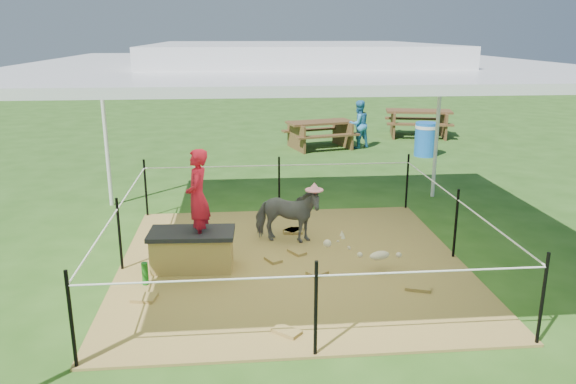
{
  "coord_description": "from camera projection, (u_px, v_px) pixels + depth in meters",
  "views": [
    {
      "loc": [
        -0.7,
        -7.0,
        3.04
      ],
      "look_at": [
        0.0,
        0.6,
        0.85
      ],
      "focal_mm": 35.0,
      "sensor_mm": 36.0,
      "label": 1
    }
  ],
  "objects": [
    {
      "name": "woman",
      "position": [
        197.0,
        189.0,
        7.13
      ],
      "size": [
        0.32,
        0.47,
        1.24
      ],
      "primitive_type": "imported",
      "rotation": [
        0.0,
        0.0,
        -1.62
      ],
      "color": "red",
      "rests_on": "straw_bale"
    },
    {
      "name": "pink_hat",
      "position": [
        287.0,
        184.0,
        8.08
      ],
      "size": [
        0.26,
        0.26,
        0.12
      ],
      "primitive_type": "cylinder",
      "color": "pink",
      "rests_on": "pony"
    },
    {
      "name": "ground",
      "position": [
        292.0,
        264.0,
        7.6
      ],
      "size": [
        90.0,
        90.0,
        0.0
      ],
      "primitive_type": "plane",
      "color": "#2D5919",
      "rests_on": "ground"
    },
    {
      "name": "foal",
      "position": [
        380.0,
        254.0,
        7.28
      ],
      "size": [
        0.95,
        0.72,
        0.47
      ],
      "primitive_type": null,
      "rotation": [
        0.0,
        0.0,
        0.33
      ],
      "color": "beige",
      "rests_on": "hay_patch"
    },
    {
      "name": "canopy_tent",
      "position": [
        293.0,
        61.0,
        6.86
      ],
      "size": [
        6.3,
        6.3,
        2.9
      ],
      "color": "silver",
      "rests_on": "ground"
    },
    {
      "name": "pony",
      "position": [
        287.0,
        215.0,
        8.21
      ],
      "size": [
        1.07,
        0.68,
        0.83
      ],
      "primitive_type": "imported",
      "rotation": [
        0.0,
        0.0,
        1.32
      ],
      "color": "#535358",
      "rests_on": "hay_patch"
    },
    {
      "name": "green_bottle",
      "position": [
        145.0,
        274.0,
        6.89
      ],
      "size": [
        0.08,
        0.08,
        0.29
      ],
      "primitive_type": "cylinder",
      "rotation": [
        0.0,
        0.0,
        -0.05
      ],
      "color": "#186D18",
      "rests_on": "hay_patch"
    },
    {
      "name": "picnic_table_far",
      "position": [
        418.0,
        123.0,
        16.76
      ],
      "size": [
        2.15,
        1.74,
        0.79
      ],
      "primitive_type": "cube",
      "rotation": [
        0.0,
        0.0,
        -0.21
      ],
      "color": "#543B1D",
      "rests_on": "ground"
    },
    {
      "name": "hay_patch",
      "position": [
        292.0,
        263.0,
        7.6
      ],
      "size": [
        4.6,
        4.6,
        0.03
      ],
      "primitive_type": "cube",
      "color": "brown",
      "rests_on": "ground"
    },
    {
      "name": "straw_bale",
      "position": [
        192.0,
        252.0,
        7.35
      ],
      "size": [
        1.06,
        0.57,
        0.46
      ],
      "primitive_type": "cube",
      "rotation": [
        0.0,
        0.0,
        -0.05
      ],
      "color": "#AA823D",
      "rests_on": "hay_patch"
    },
    {
      "name": "dark_cloth",
      "position": [
        192.0,
        233.0,
        7.28
      ],
      "size": [
        1.13,
        0.63,
        0.06
      ],
      "primitive_type": "cube",
      "rotation": [
        0.0,
        0.0,
        -0.05
      ],
      "color": "black",
      "rests_on": "straw_bale"
    },
    {
      "name": "rope_fence",
      "position": [
        292.0,
        219.0,
        7.42
      ],
      "size": [
        4.54,
        4.54,
        1.0
      ],
      "color": "black",
      "rests_on": "ground"
    },
    {
      "name": "distant_person",
      "position": [
        358.0,
        124.0,
        15.05
      ],
      "size": [
        0.76,
        0.69,
        1.28
      ],
      "primitive_type": "imported",
      "rotation": [
        0.0,
        0.0,
        3.55
      ],
      "color": "#368CCA",
      "rests_on": "ground"
    },
    {
      "name": "trash_barrel",
      "position": [
        426.0,
        139.0,
        14.12
      ],
      "size": [
        0.73,
        0.73,
        0.85
      ],
      "primitive_type": "cylinder",
      "rotation": [
        0.0,
        0.0,
        -0.44
      ],
      "color": "blue",
      "rests_on": "ground"
    },
    {
      "name": "picnic_table_near",
      "position": [
        320.0,
        135.0,
        15.1
      ],
      "size": [
        2.02,
        1.68,
        0.73
      ],
      "primitive_type": "cube",
      "rotation": [
        0.0,
        0.0,
        0.26
      ],
      "color": "#50321B",
      "rests_on": "ground"
    }
  ]
}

